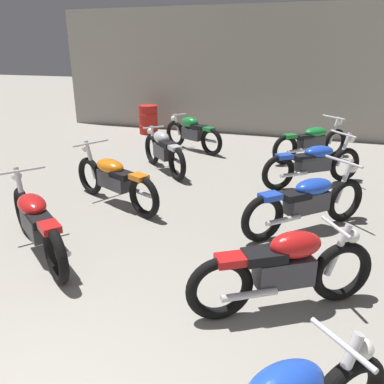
# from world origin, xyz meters

# --- Properties ---
(back_wall) EXTENTS (13.01, 0.24, 3.60)m
(back_wall) POSITION_xyz_m (0.00, 11.01, 1.80)
(back_wall) COLOR #9E998E
(back_wall) RESTS_ON ground
(motorcycle_left_row_1) EXTENTS (1.81, 1.37, 0.97)m
(motorcycle_left_row_1) POSITION_xyz_m (-1.59, 2.88, 0.45)
(motorcycle_left_row_1) COLOR black
(motorcycle_left_row_1) RESTS_ON ground
(motorcycle_left_row_2) EXTENTS (2.01, 1.09, 0.97)m
(motorcycle_left_row_2) POSITION_xyz_m (-1.50, 4.67, 0.45)
(motorcycle_left_row_2) COLOR black
(motorcycle_left_row_2) RESTS_ON ground
(motorcycle_left_row_3) EXTENTS (1.50, 1.44, 0.88)m
(motorcycle_left_row_3) POSITION_xyz_m (-1.44, 6.65, 0.46)
(motorcycle_left_row_3) COLOR black
(motorcycle_left_row_3) RESTS_ON ground
(motorcycle_left_row_4) EXTENTS (1.80, 0.99, 0.88)m
(motorcycle_left_row_4) POSITION_xyz_m (-1.43, 8.51, 0.46)
(motorcycle_left_row_4) COLOR black
(motorcycle_left_row_4) RESTS_ON ground
(motorcycle_right_row_1) EXTENTS (1.73, 1.14, 0.88)m
(motorcycle_right_row_1) POSITION_xyz_m (1.47, 2.74, 0.46)
(motorcycle_right_row_1) COLOR black
(motorcycle_right_row_1) RESTS_ON ground
(motorcycle_right_row_2) EXTENTS (1.61, 1.61, 0.97)m
(motorcycle_right_row_2) POSITION_xyz_m (1.58, 4.67, 0.45)
(motorcycle_right_row_2) COLOR black
(motorcycle_right_row_2) RESTS_ON ground
(motorcycle_right_row_3) EXTENTS (1.76, 1.45, 0.97)m
(motorcycle_right_row_3) POSITION_xyz_m (1.58, 6.72, 0.45)
(motorcycle_right_row_3) COLOR black
(motorcycle_right_row_3) RESTS_ON ground
(motorcycle_right_row_4) EXTENTS (1.61, 1.61, 0.97)m
(motorcycle_right_row_4) POSITION_xyz_m (1.46, 8.54, 0.45)
(motorcycle_right_row_4) COLOR black
(motorcycle_right_row_4) RESTS_ON ground
(oil_drum) EXTENTS (0.59, 0.59, 0.85)m
(oil_drum) POSITION_xyz_m (-3.36, 10.06, 0.43)
(oil_drum) COLOR red
(oil_drum) RESTS_ON ground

